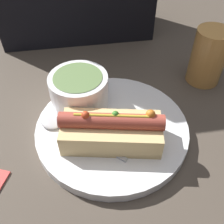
{
  "coord_description": "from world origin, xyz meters",
  "views": [
    {
      "loc": [
        -0.05,
        -0.3,
        0.36
      ],
      "look_at": [
        0.0,
        0.0,
        0.05
      ],
      "focal_mm": 42.0,
      "sensor_mm": 36.0,
      "label": 1
    }
  ],
  "objects": [
    {
      "name": "dinner_plate",
      "position": [
        0.0,
        0.0,
        0.01
      ],
      "size": [
        0.26,
        0.26,
        0.02
      ],
      "color": "white",
      "rests_on": "ground_plane"
    },
    {
      "name": "ground_plane",
      "position": [
        0.0,
        0.0,
        0.0
      ],
      "size": [
        4.0,
        4.0,
        0.0
      ],
      "primitive_type": "plane",
      "color": "#4C4238"
    },
    {
      "name": "drinking_glass",
      "position": [
        0.22,
        0.12,
        0.06
      ],
      "size": [
        0.07,
        0.07,
        0.12
      ],
      "color": "#D8994C",
      "rests_on": "ground_plane"
    },
    {
      "name": "hot_dog",
      "position": [
        -0.01,
        -0.03,
        0.04
      ],
      "size": [
        0.17,
        0.1,
        0.07
      ],
      "rotation": [
        0.0,
        0.0,
        -0.2
      ],
      "color": "#E5C17F",
      "rests_on": "dinner_plate"
    },
    {
      "name": "spoon",
      "position": [
        -0.09,
        0.01,
        0.02
      ],
      "size": [
        0.14,
        0.12,
        0.01
      ],
      "rotation": [
        0.0,
        0.0,
        2.44
      ],
      "color": "#B7B7BC",
      "rests_on": "dinner_plate"
    },
    {
      "name": "soup_bowl",
      "position": [
        -0.05,
        0.07,
        0.05
      ],
      "size": [
        0.11,
        0.11,
        0.06
      ],
      "color": "white",
      "rests_on": "dinner_plate"
    }
  ]
}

